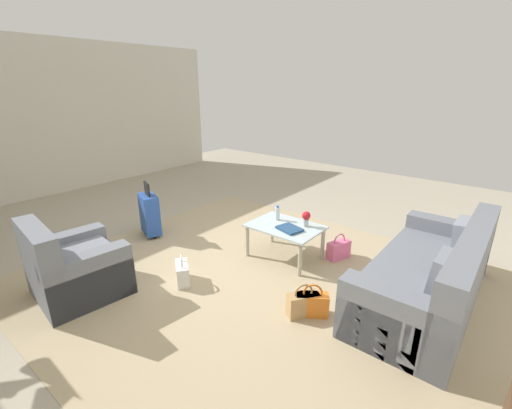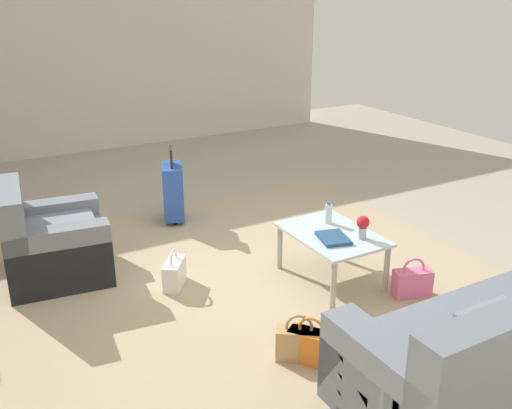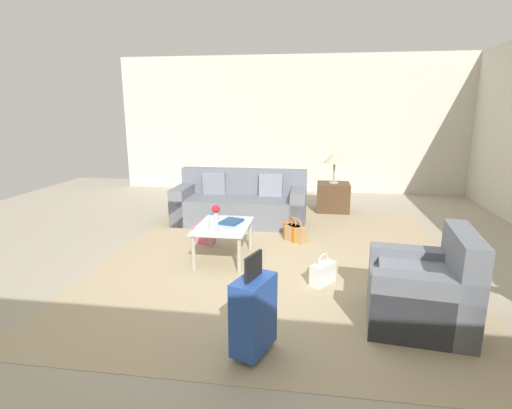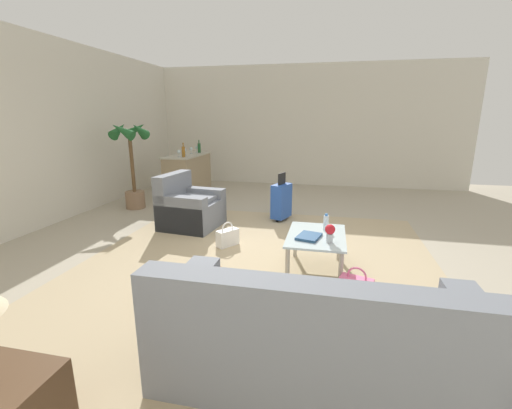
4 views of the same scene
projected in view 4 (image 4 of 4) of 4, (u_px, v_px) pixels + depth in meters
The scene contains 23 objects.
ground_plane at pixel (278, 255), 4.57m from camera, with size 12.00×12.00×0.00m, color #A89E89.
wall_back at pixel (7, 134), 5.03m from camera, with size 10.24×0.12×3.10m, color beige.
wall_right at pixel (309, 126), 8.97m from camera, with size 0.12×8.00×3.10m, color beige.
area_rug at pixel (254, 273), 4.05m from camera, with size 5.20×4.40×0.01m, color tan.
couch at pixel (318, 346), 2.30m from camera, with size 0.94×2.21×0.89m.
armchair at pixel (188, 209), 5.70m from camera, with size 0.98×0.96×0.89m.
coffee_table at pixel (316, 240), 3.99m from camera, with size 0.93×0.66×0.46m.
water_bottle at pixel (326, 223), 4.12m from camera, with size 0.06×0.06×0.20m.
coffee_table_book at pixel (309, 237), 3.88m from camera, with size 0.30×0.23×0.03m, color navy.
flower_vase at pixel (330, 232), 3.71m from camera, with size 0.11×0.11×0.21m.
bar_console at pixel (188, 175), 7.92m from camera, with size 1.50×0.62×0.95m.
wine_glass_leftmost at pixel (179, 152), 7.29m from camera, with size 0.08×0.08×0.15m.
wine_glass_left_of_centre at pixel (185, 151), 7.61m from camera, with size 0.08×0.08×0.15m.
wine_glass_right_of_centre at pixel (191, 149), 7.94m from camera, with size 0.08×0.08×0.15m.
wine_glass_rightmost at pixel (197, 148), 8.26m from camera, with size 0.08×0.08×0.15m.
wine_bottle_amber at pixel (183, 151), 7.33m from camera, with size 0.07×0.07×0.30m.
wine_bottle_green at pixel (199, 148), 8.19m from camera, with size 0.07×0.07×0.30m.
suitcase_blue at pixel (281, 201), 6.04m from camera, with size 0.45×0.34×0.85m.
handbag_tan at pixel (221, 287), 3.45m from camera, with size 0.30×0.34×0.36m.
handbag_pink at pixel (356, 288), 3.43m from camera, with size 0.23×0.35×0.36m.
handbag_orange at pixel (225, 291), 3.38m from camera, with size 0.34×0.30×0.36m.
handbag_white at pixel (228, 237), 4.87m from camera, with size 0.34×0.30×0.36m.
potted_palm at pixel (132, 159), 6.69m from camera, with size 0.64×0.64×1.74m.
Camera 4 is at (-4.23, -0.62, 1.80)m, focal length 24.00 mm.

